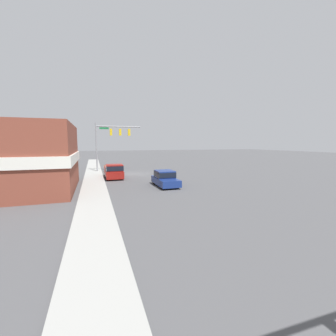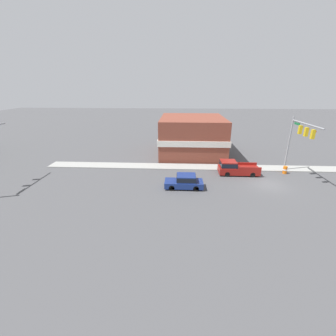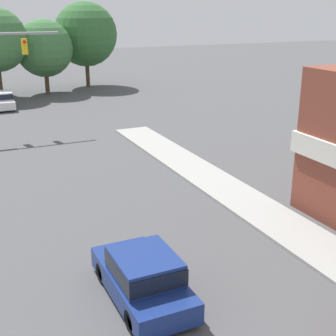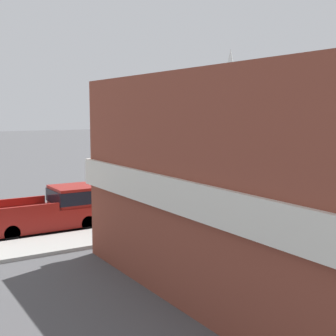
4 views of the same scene
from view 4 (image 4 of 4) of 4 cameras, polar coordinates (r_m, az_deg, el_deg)
name	(u,v)px [view 4 (image 4 of 4)]	position (r m, az deg, el deg)	size (l,w,h in m)	color
car_lead	(140,184)	(28.19, -3.47, -1.97)	(1.94, 4.42, 1.61)	black
pickup_truck_parked	(56,209)	(21.30, -13.55, -4.86)	(2.08, 5.27, 1.86)	black
corner_brick_building	(329,179)	(15.34, 19.04, -1.29)	(12.62, 10.98, 6.25)	brown
church_steeple	(230,102)	(51.11, 7.55, 7.99)	(2.93, 2.93, 11.76)	white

